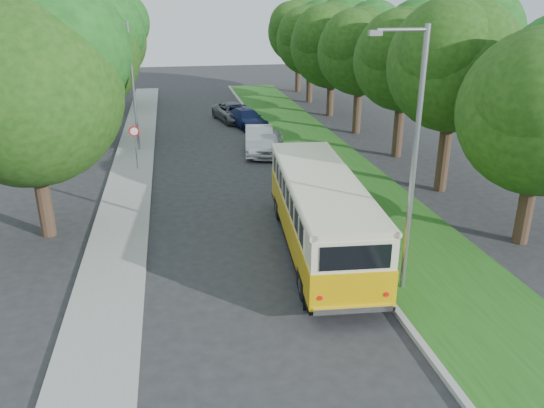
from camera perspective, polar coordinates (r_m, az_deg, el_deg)
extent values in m
plane|color=#262629|center=(18.46, -1.82, -6.60)|extent=(120.00, 120.00, 0.00)
cube|color=gray|center=(23.60, 4.91, -0.10)|extent=(0.20, 70.00, 0.15)
cube|color=#1F5516|center=(24.31, 10.26, 0.25)|extent=(4.50, 70.00, 0.13)
cube|color=gray|center=(22.93, -15.78, -1.55)|extent=(2.20, 70.00, 0.12)
cylinder|color=#332319|center=(21.63, 25.73, 0.31)|extent=(0.56, 0.56, 3.35)
sphere|color=#173E0E|center=(20.82, 27.15, 8.78)|extent=(5.85, 5.85, 5.85)
sphere|color=#173E0E|center=(19.60, 26.71, 10.41)|extent=(4.09, 4.09, 4.09)
cylinder|color=#332319|center=(26.21, 18.06, 5.82)|extent=(0.56, 0.56, 4.26)
sphere|color=#173E0E|center=(25.55, 19.04, 14.00)|extent=(5.98, 5.98, 5.98)
sphere|color=#173E0E|center=(26.49, 20.77, 16.62)|extent=(4.49, 4.49, 4.49)
sphere|color=#173E0E|center=(24.39, 18.21, 15.58)|extent=(4.19, 4.19, 4.19)
cylinder|color=#332319|center=(31.61, 13.47, 8.47)|extent=(0.56, 0.56, 3.95)
sphere|color=#173E0E|center=(31.06, 14.04, 14.81)|extent=(5.61, 5.61, 5.61)
sphere|color=#173E0E|center=(31.89, 15.47, 16.86)|extent=(4.21, 4.21, 4.21)
sphere|color=#173E0E|center=(30.02, 13.20, 16.03)|extent=(3.92, 3.92, 3.92)
cylinder|color=#332319|center=(36.93, 9.17, 10.47)|extent=(0.56, 0.56, 3.86)
sphere|color=#173E0E|center=(36.46, 9.50, 15.85)|extent=(5.64, 5.64, 5.64)
sphere|color=#173E0E|center=(37.26, 10.80, 17.62)|extent=(4.23, 4.23, 4.23)
sphere|color=#173E0E|center=(35.47, 8.63, 16.90)|extent=(3.95, 3.95, 3.95)
cylinder|color=#332319|center=(42.53, 6.30, 11.80)|extent=(0.56, 0.56, 3.58)
sphere|color=#173E0E|center=(42.11, 6.50, 16.55)|extent=(6.36, 6.36, 6.36)
sphere|color=#173E0E|center=(42.98, 7.81, 18.28)|extent=(4.77, 4.77, 4.77)
sphere|color=#173E0E|center=(41.03, 5.55, 17.58)|extent=(4.45, 4.45, 4.45)
cylinder|color=#332319|center=(48.20, 4.06, 13.02)|extent=(0.56, 0.56, 3.68)
sphere|color=#173E0E|center=(47.84, 4.17, 17.13)|extent=(5.91, 5.91, 5.91)
sphere|color=#173E0E|center=(48.61, 5.27, 18.56)|extent=(4.43, 4.43, 4.43)
sphere|color=#173E0E|center=(46.86, 3.33, 17.98)|extent=(4.14, 4.14, 4.14)
cylinder|color=#332319|center=(54.04, 2.82, 14.11)|extent=(0.56, 0.56, 4.05)
sphere|color=#173E0E|center=(53.72, 2.90, 18.00)|extent=(5.97, 5.97, 5.97)
sphere|color=#173E0E|center=(54.49, 3.90, 19.28)|extent=(4.48, 4.48, 4.48)
sphere|color=#173E0E|center=(52.75, 2.11, 18.76)|extent=(4.18, 4.18, 4.18)
cylinder|color=#332319|center=(21.84, -23.47, 1.33)|extent=(0.56, 0.56, 3.68)
sphere|color=#173E0E|center=(20.99, -24.95, 10.89)|extent=(6.80, 6.80, 6.80)
sphere|color=#173E0E|center=(21.25, -21.91, 15.15)|extent=(5.10, 5.10, 5.10)
cylinder|color=#332319|center=(35.18, -18.99, 8.93)|extent=(0.56, 0.56, 3.68)
sphere|color=#173E0E|center=(34.66, -19.73, 14.91)|extent=(6.80, 6.80, 6.80)
sphere|color=#173E0E|center=(35.09, -17.85, 17.43)|extent=(5.10, 5.10, 5.10)
sphere|color=#173E0E|center=(33.92, -21.88, 15.99)|extent=(4.76, 4.76, 4.76)
cylinder|color=#332319|center=(46.92, -17.16, 11.94)|extent=(0.56, 0.56, 3.68)
sphere|color=#173E0E|center=(46.53, -17.67, 16.44)|extent=(6.80, 6.80, 6.80)
sphere|color=#173E0E|center=(47.02, -16.26, 18.29)|extent=(5.10, 5.10, 5.10)
sphere|color=#173E0E|center=(45.76, -19.22, 17.28)|extent=(4.76, 4.76, 4.76)
cylinder|color=gray|center=(15.92, 14.98, 3.65)|extent=(0.16, 0.16, 8.00)
cylinder|color=gray|center=(14.96, 13.88, 17.73)|extent=(1.40, 0.10, 0.10)
cube|color=gray|center=(14.68, 11.05, 17.61)|extent=(0.35, 0.16, 0.14)
cylinder|color=gray|center=(32.59, -14.69, 11.92)|extent=(0.16, 0.16, 7.50)
cylinder|color=gray|center=(32.30, -16.60, 18.11)|extent=(1.40, 0.10, 0.10)
cube|color=gray|center=(32.38, -17.97, 17.85)|extent=(0.35, 0.16, 0.14)
cylinder|color=gray|center=(29.17, -14.45, 5.88)|extent=(0.06, 0.06, 2.50)
cone|color=red|center=(28.91, -14.62, 7.58)|extent=(0.56, 0.02, 0.56)
cone|color=white|center=(28.89, -14.62, 7.57)|extent=(0.40, 0.02, 0.40)
imported|color=silver|center=(31.48, -0.39, 6.62)|extent=(2.66, 4.44, 1.41)
imported|color=silver|center=(31.88, -1.39, 6.91)|extent=(2.26, 4.82, 1.53)
imported|color=#121F51|center=(38.39, -2.70, 9.16)|extent=(2.96, 4.79, 1.30)
imported|color=#55595C|center=(40.56, -4.13, 9.80)|extent=(3.19, 5.15, 1.33)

